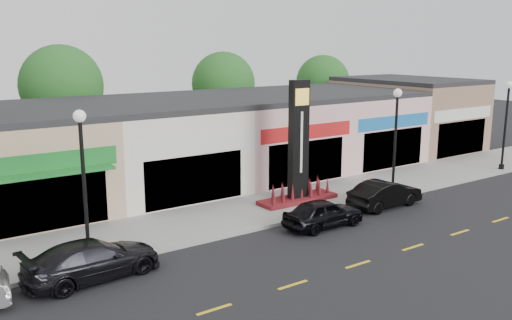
% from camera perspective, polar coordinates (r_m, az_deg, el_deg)
% --- Properties ---
extents(ground, '(120.00, 120.00, 0.00)m').
position_cam_1_polar(ground, '(22.31, 5.17, -8.42)').
color(ground, black).
rests_on(ground, ground).
extents(sidewalk, '(52.00, 4.30, 0.15)m').
position_cam_1_polar(sidewalk, '(25.59, -1.08, -5.49)').
color(sidewalk, gray).
rests_on(sidewalk, ground).
extents(curb, '(52.00, 0.20, 0.15)m').
position_cam_1_polar(curb, '(23.84, 1.93, -6.83)').
color(curb, gray).
rests_on(curb, ground).
extents(shop_beige, '(7.00, 10.85, 4.80)m').
position_cam_1_polar(shop_beige, '(28.43, -23.88, 0.09)').
color(shop_beige, tan).
rests_on(shop_beige, ground).
extents(shop_cream, '(7.00, 10.01, 4.80)m').
position_cam_1_polar(shop_cream, '(30.45, -10.89, 1.64)').
color(shop_cream, silver).
rests_on(shop_cream, ground).
extents(shop_pink_w, '(7.00, 10.01, 4.80)m').
position_cam_1_polar(shop_pink_w, '(33.81, 0.02, 2.88)').
color(shop_pink_w, beige).
rests_on(shop_pink_w, ground).
extents(shop_pink_e, '(7.00, 10.01, 4.80)m').
position_cam_1_polar(shop_pink_e, '(38.18, 8.73, 3.80)').
color(shop_pink_e, beige).
rests_on(shop_pink_e, ground).
extents(shop_tan, '(7.00, 10.01, 5.30)m').
position_cam_1_polar(shop_tan, '(43.21, 15.55, 4.78)').
color(shop_tan, '#84634D').
rests_on(shop_tan, ground).
extents(tree_rear_west, '(5.20, 5.20, 7.83)m').
position_cam_1_polar(tree_rear_west, '(36.84, -19.78, 7.35)').
color(tree_rear_west, '#382619').
rests_on(tree_rear_west, ground).
extents(tree_rear_mid, '(4.80, 4.80, 7.29)m').
position_cam_1_polar(tree_rear_mid, '(41.59, -3.45, 8.03)').
color(tree_rear_mid, '#382619').
rests_on(tree_rear_mid, ground).
extents(tree_rear_east, '(4.60, 4.60, 6.94)m').
position_cam_1_polar(tree_rear_east, '(47.54, 7.03, 8.15)').
color(tree_rear_east, '#382619').
rests_on(tree_rear_east, ground).
extents(lamp_west_near, '(0.44, 0.44, 5.47)m').
position_cam_1_polar(lamp_west_near, '(19.77, -17.73, -1.11)').
color(lamp_west_near, black).
rests_on(lamp_west_near, sidewalk).
extents(lamp_east_near, '(0.44, 0.44, 5.47)m').
position_cam_1_polar(lamp_east_near, '(28.65, 14.49, 3.02)').
color(lamp_east_near, black).
rests_on(lamp_east_near, sidewalk).
extents(lamp_east_far, '(0.44, 0.44, 5.47)m').
position_cam_1_polar(lamp_east_far, '(36.74, 24.85, 4.20)').
color(lamp_east_far, black).
rests_on(lamp_east_far, sidewalk).
extents(pylon_sign, '(4.20, 1.30, 6.00)m').
position_cam_1_polar(pylon_sign, '(26.63, 4.48, 0.07)').
color(pylon_sign, maroon).
rests_on(pylon_sign, sidewalk).
extents(car_dark_sedan, '(2.35, 4.81, 1.35)m').
position_cam_1_polar(car_dark_sedan, '(19.38, -16.82, -10.01)').
color(car_dark_sedan, black).
rests_on(car_dark_sedan, ground).
extents(car_black_sedan, '(1.55, 3.76, 1.27)m').
position_cam_1_polar(car_black_sedan, '(23.73, 7.10, -5.58)').
color(car_black_sedan, black).
rests_on(car_black_sedan, ground).
extents(car_black_conv, '(1.53, 4.06, 1.32)m').
position_cam_1_polar(car_black_conv, '(27.16, 13.43, -3.49)').
color(car_black_conv, black).
rests_on(car_black_conv, ground).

